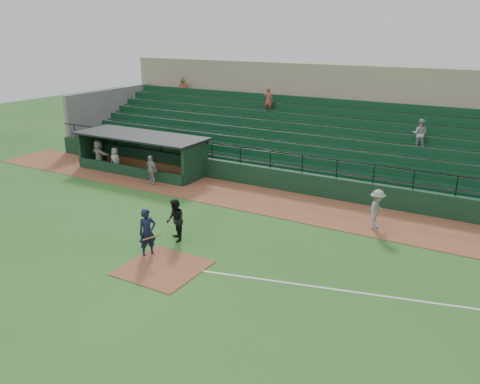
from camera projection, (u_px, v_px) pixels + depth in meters
The scene contains 12 objects.
ground at pixel (178, 258), 20.03m from camera, with size 90.00×90.00×0.00m, color #295E1E.
warning_track at pixel (268, 201), 26.59m from camera, with size 40.00×4.00×0.03m, color brown.
home_plate_dirt at pixel (163, 268), 19.21m from camera, with size 3.00×3.00×0.03m, color brown.
foul_line at pixel (383, 296), 17.21m from camera, with size 18.00×0.09×0.01m, color white.
stadium_structure at pixel (326, 132), 32.80m from camera, with size 38.00×13.08×6.40m.
dugout at pixel (146, 150), 32.09m from camera, with size 8.90×3.20×2.42m.
batter_at_plate at pixel (147, 232), 20.02m from camera, with size 1.18×0.87×2.01m.
umpire at pixel (175, 220), 21.42m from camera, with size 0.92×0.72×1.90m, color black.
runner at pixel (377, 210), 22.61m from camera, with size 1.22×0.70×1.89m, color gray.
dugout_player_a at pixel (151, 170), 29.09m from camera, with size 1.05×0.44×1.78m, color #ACA7A1.
dugout_player_b at pixel (116, 160), 31.62m from camera, with size 0.79×0.52×1.63m, color #A7A29C.
dugout_player_c at pixel (99, 154), 32.38m from camera, with size 1.78×0.57×1.92m, color #A7A29C.
Camera 1 is at (11.27, -14.43, 8.93)m, focal length 36.85 mm.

